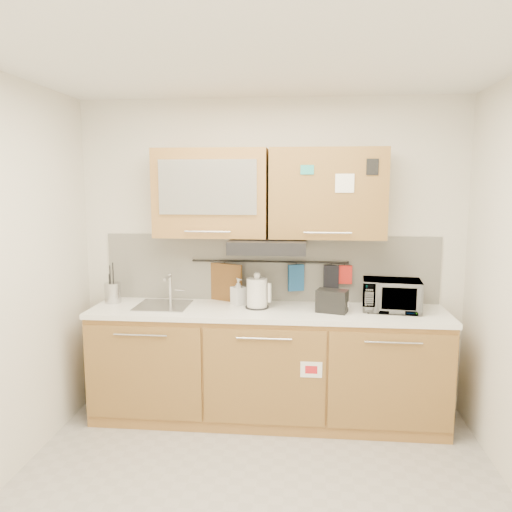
# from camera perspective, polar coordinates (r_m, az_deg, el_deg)

# --- Properties ---
(floor) EXTENTS (3.20, 3.20, 0.00)m
(floor) POSITION_cam_1_polar(r_m,az_deg,el_deg) (3.29, -0.48, -27.25)
(floor) COLOR #9E9993
(floor) RESTS_ON ground
(ceiling) EXTENTS (3.20, 3.20, 0.00)m
(ceiling) POSITION_cam_1_polar(r_m,az_deg,el_deg) (2.76, -0.56, 22.77)
(ceiling) COLOR white
(ceiling) RESTS_ON wall_back
(wall_back) EXTENTS (3.20, 0.00, 3.20)m
(wall_back) POSITION_cam_1_polar(r_m,az_deg,el_deg) (4.21, 1.61, -0.01)
(wall_back) COLOR silver
(wall_back) RESTS_ON ground
(base_cabinet) EXTENTS (2.80, 0.64, 0.88)m
(base_cabinet) POSITION_cam_1_polar(r_m,az_deg,el_deg) (4.14, 1.26, -12.97)
(base_cabinet) COLOR #AC7A3D
(base_cabinet) RESTS_ON floor
(countertop) EXTENTS (2.82, 0.62, 0.04)m
(countertop) POSITION_cam_1_polar(r_m,az_deg,el_deg) (3.99, 1.29, -6.35)
(countertop) COLOR white
(countertop) RESTS_ON base_cabinet
(backsplash) EXTENTS (2.80, 0.02, 0.56)m
(backsplash) POSITION_cam_1_polar(r_m,az_deg,el_deg) (4.21, 1.60, -1.37)
(backsplash) COLOR silver
(backsplash) RESTS_ON countertop
(upper_cabinets) EXTENTS (1.82, 0.37, 0.70)m
(upper_cabinets) POSITION_cam_1_polar(r_m,az_deg,el_deg) (3.99, 1.40, 7.18)
(upper_cabinets) COLOR #AC7A3D
(upper_cabinets) RESTS_ON wall_back
(range_hood) EXTENTS (0.60, 0.46, 0.10)m
(range_hood) POSITION_cam_1_polar(r_m,az_deg,el_deg) (3.95, 1.37, 1.19)
(range_hood) COLOR black
(range_hood) RESTS_ON upper_cabinets
(sink) EXTENTS (0.42, 0.40, 0.26)m
(sink) POSITION_cam_1_polar(r_m,az_deg,el_deg) (4.15, -10.53, -5.57)
(sink) COLOR silver
(sink) RESTS_ON countertop
(utensil_rail) EXTENTS (1.30, 0.02, 0.02)m
(utensil_rail) POSITION_cam_1_polar(r_m,az_deg,el_deg) (4.17, 1.56, -0.65)
(utensil_rail) COLOR black
(utensil_rail) RESTS_ON backsplash
(utensil_crock) EXTENTS (0.16, 0.16, 0.34)m
(utensil_crock) POSITION_cam_1_polar(r_m,az_deg,el_deg) (4.34, -16.05, -4.02)
(utensil_crock) COLOR #B5B5BA
(utensil_crock) RESTS_ON countertop
(kettle) EXTENTS (0.21, 0.19, 0.29)m
(kettle) POSITION_cam_1_polar(r_m,az_deg,el_deg) (3.99, 0.14, -4.33)
(kettle) COLOR silver
(kettle) RESTS_ON countertop
(toaster) EXTENTS (0.26, 0.20, 0.18)m
(toaster) POSITION_cam_1_polar(r_m,az_deg,el_deg) (3.91, 8.68, -5.07)
(toaster) COLOR black
(toaster) RESTS_ON countertop
(microwave) EXTENTS (0.47, 0.34, 0.24)m
(microwave) POSITION_cam_1_polar(r_m,az_deg,el_deg) (4.05, 15.22, -4.35)
(microwave) COLOR #999999
(microwave) RESTS_ON countertop
(soap_bottle) EXTENTS (0.14, 0.14, 0.22)m
(soap_bottle) POSITION_cam_1_polar(r_m,az_deg,el_deg) (4.11, -2.03, -4.07)
(soap_bottle) COLOR #999999
(soap_bottle) RESTS_ON countertop
(cutting_board) EXTENTS (0.32, 0.16, 0.42)m
(cutting_board) POSITION_cam_1_polar(r_m,az_deg,el_deg) (4.24, -3.62, -3.66)
(cutting_board) COLOR brown
(cutting_board) RESTS_ON utensil_rail
(oven_mitt) EXTENTS (0.14, 0.08, 0.22)m
(oven_mitt) POSITION_cam_1_polar(r_m,az_deg,el_deg) (4.17, 4.59, -2.50)
(oven_mitt) COLOR #1E528C
(oven_mitt) RESTS_ON utensil_rail
(dark_pouch) EXTENTS (0.13, 0.04, 0.20)m
(dark_pouch) POSITION_cam_1_polar(r_m,az_deg,el_deg) (4.17, 8.58, -2.40)
(dark_pouch) COLOR black
(dark_pouch) RESTS_ON utensil_rail
(pot_holder) EXTENTS (0.13, 0.03, 0.15)m
(pot_holder) POSITION_cam_1_polar(r_m,az_deg,el_deg) (4.17, 10.07, -2.11)
(pot_holder) COLOR red
(pot_holder) RESTS_ON utensil_rail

